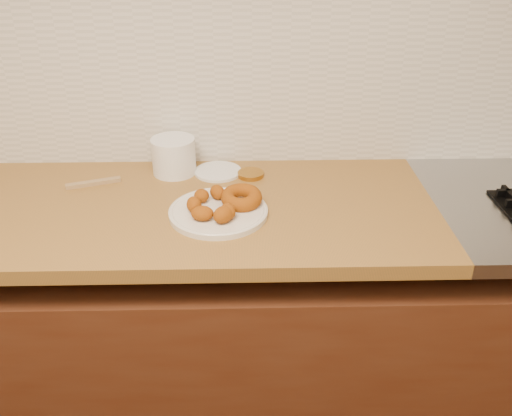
# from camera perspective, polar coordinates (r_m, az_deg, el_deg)

# --- Properties ---
(wall_back) EXTENTS (4.00, 0.02, 2.70)m
(wall_back) POSITION_cam_1_polar(r_m,az_deg,el_deg) (1.65, -0.44, 19.74)
(wall_back) COLOR #B7AC8D
(wall_back) RESTS_ON ground
(base_cabinet) EXTENTS (3.60, 0.60, 0.77)m
(base_cabinet) POSITION_cam_1_polar(r_m,az_deg,el_deg) (1.81, -0.15, -13.93)
(base_cabinet) COLOR #4E2917
(base_cabinet) RESTS_ON floor
(butcher_block) EXTENTS (2.30, 0.62, 0.04)m
(butcher_block) POSITION_cam_1_polar(r_m,az_deg,el_deg) (1.64, -23.59, -0.40)
(butcher_block) COLOR #966327
(butcher_block) RESTS_ON base_cabinet
(backsplash) EXTENTS (3.60, 0.02, 0.60)m
(backsplash) POSITION_cam_1_polar(r_m,az_deg,el_deg) (1.67, -0.41, 14.59)
(backsplash) COLOR silver
(backsplash) RESTS_ON wall_back
(donut_plate) EXTENTS (0.26, 0.26, 0.02)m
(donut_plate) POSITION_cam_1_polar(r_m,az_deg,el_deg) (1.45, -3.98, -0.44)
(donut_plate) COLOR silver
(donut_plate) RESTS_ON butcher_block
(ring_donut) EXTENTS (0.13, 0.13, 0.05)m
(ring_donut) POSITION_cam_1_polar(r_m,az_deg,el_deg) (1.46, -1.56, 1.13)
(ring_donut) COLOR #91530F
(ring_donut) RESTS_ON donut_plate
(fried_dough_chunks) EXTENTS (0.14, 0.20, 0.04)m
(fried_dough_chunks) POSITION_cam_1_polar(r_m,az_deg,el_deg) (1.42, -4.74, 0.19)
(fried_dough_chunks) COLOR #91530F
(fried_dough_chunks) RESTS_ON donut_plate
(plastic_tub) EXTENTS (0.17, 0.17, 0.11)m
(plastic_tub) POSITION_cam_1_polar(r_m,az_deg,el_deg) (1.68, -8.65, 5.44)
(plastic_tub) COLOR white
(plastic_tub) RESTS_ON butcher_block
(tub_lid) EXTENTS (0.18, 0.18, 0.01)m
(tub_lid) POSITION_cam_1_polar(r_m,az_deg,el_deg) (1.68, -4.02, 3.84)
(tub_lid) COLOR white
(tub_lid) RESTS_ON butcher_block
(brass_jar_lid) EXTENTS (0.10, 0.10, 0.01)m
(brass_jar_lid) POSITION_cam_1_polar(r_m,az_deg,el_deg) (1.65, -0.56, 3.58)
(brass_jar_lid) COLOR #A87427
(brass_jar_lid) RESTS_ON butcher_block
(wooden_utensil) EXTENTS (0.16, 0.07, 0.01)m
(wooden_utensil) POSITION_cam_1_polar(r_m,az_deg,el_deg) (1.67, -16.75, 2.55)
(wooden_utensil) COLOR #9C7B50
(wooden_utensil) RESTS_ON butcher_block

